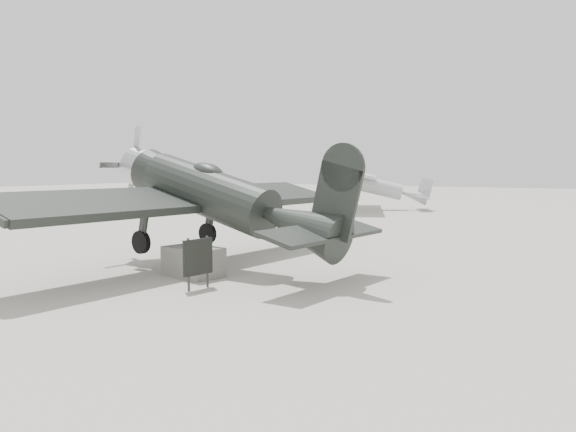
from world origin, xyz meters
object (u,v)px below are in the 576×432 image
Objects in this scene: lowwing_monoplane at (219,198)px; sign_board at (198,258)px; equipment_block at (193,262)px; highwing_monoplane at (370,182)px.

sign_board is at bearing -57.04° from lowwing_monoplane.
lowwing_monoplane is at bearing 93.08° from equipment_block.
sign_board reaches higher than equipment_block.
lowwing_monoplane reaches higher than sign_board.
sign_board is at bearing -99.34° from highwing_monoplane.
lowwing_monoplane is 27.24m from highwing_monoplane.
highwing_monoplane is at bearing 113.85° from sign_board.
equipment_block is (0.08, -1.44, -1.88)m from lowwing_monoplane.
equipment_block is 1.88m from sign_board.
highwing_monoplane is at bearing 108.50° from lowwing_monoplane.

